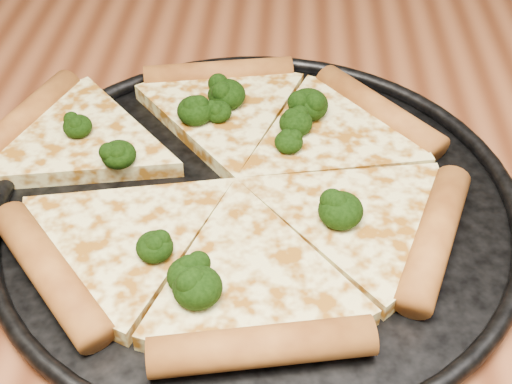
{
  "coord_description": "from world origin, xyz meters",
  "views": [
    {
      "loc": [
        -0.02,
        -0.33,
        1.11
      ],
      "look_at": [
        -0.04,
        0.05,
        0.77
      ],
      "focal_mm": 48.08,
      "sensor_mm": 36.0,
      "label": 1
    }
  ],
  "objects": [
    {
      "name": "dining_table",
      "position": [
        0.0,
        0.0,
        0.66
      ],
      "size": [
        1.2,
        0.9,
        0.75
      ],
      "color": "brown",
      "rests_on": "ground"
    },
    {
      "name": "pizza_pan",
      "position": [
        -0.04,
        0.05,
        0.76
      ],
      "size": [
        0.4,
        0.4,
        0.02
      ],
      "color": "black",
      "rests_on": "dining_table"
    },
    {
      "name": "pizza",
      "position": [
        -0.06,
        0.06,
        0.77
      ],
      "size": [
        0.4,
        0.35,
        0.03
      ],
      "rotation": [
        0.0,
        0.0,
        0.18
      ],
      "color": "#FFF19C",
      "rests_on": "pizza_pan"
    },
    {
      "name": "broccoli_florets",
      "position": [
        -0.06,
        0.07,
        0.78
      ],
      "size": [
        0.24,
        0.25,
        0.03
      ],
      "color": "black",
      "rests_on": "pizza"
    }
  ]
}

